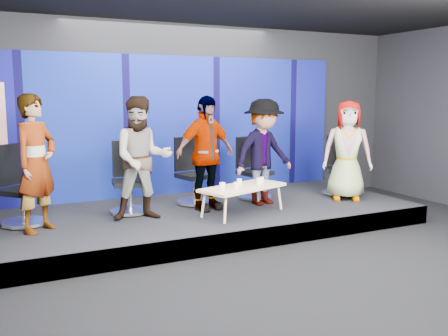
{
  "coord_description": "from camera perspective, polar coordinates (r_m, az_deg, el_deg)",
  "views": [
    {
      "loc": [
        -3.27,
        -4.96,
        2.2
      ],
      "look_at": [
        0.32,
        2.4,
        0.98
      ],
      "focal_mm": 40.0,
      "sensor_mm": 36.0,
      "label": 1
    }
  ],
  "objects": [
    {
      "name": "ground",
      "position": [
        6.33,
        7.1,
        -11.89
      ],
      "size": [
        10.0,
        10.0,
        0.0
      ],
      "primitive_type": "plane",
      "color": "black",
      "rests_on": "ground"
    },
    {
      "name": "room_walls",
      "position": [
        5.94,
        7.53,
        10.64
      ],
      "size": [
        10.02,
        8.02,
        3.51
      ],
      "color": "black",
      "rests_on": "ground"
    },
    {
      "name": "riser",
      "position": [
        8.4,
        -2.25,
        -5.63
      ],
      "size": [
        7.0,
        3.0,
        0.3
      ],
      "primitive_type": "cube",
      "color": "black",
      "rests_on": "ground"
    },
    {
      "name": "backdrop",
      "position": [
        9.51,
        -5.84,
        4.84
      ],
      "size": [
        7.0,
        0.08,
        2.6
      ],
      "primitive_type": "cube",
      "color": "#0D0860",
      "rests_on": "riser"
    },
    {
      "name": "chair_a",
      "position": [
        7.83,
        -22.29,
        -3.29
      ],
      "size": [
        0.94,
        0.94,
        1.18
      ],
      "rotation": [
        0.0,
        0.0,
        0.75
      ],
      "color": "silver",
      "rests_on": "riser"
    },
    {
      "name": "panelist_a",
      "position": [
        7.29,
        -20.64,
        0.49
      ],
      "size": [
        0.82,
        0.81,
        1.9
      ],
      "primitive_type": "imported",
      "rotation": [
        0.0,
        0.0,
        0.75
      ],
      "color": "black",
      "rests_on": "riser"
    },
    {
      "name": "chair_b",
      "position": [
        8.14,
        -10.77,
        -2.42
      ],
      "size": [
        0.74,
        0.74,
        1.15
      ],
      "rotation": [
        0.0,
        0.0,
        -0.16
      ],
      "color": "silver",
      "rests_on": "riser"
    },
    {
      "name": "panelist_b",
      "position": [
        7.6,
        -9.33,
        1.07
      ],
      "size": [
        1.01,
        0.84,
        1.87
      ],
      "primitive_type": "imported",
      "rotation": [
        0.0,
        0.0,
        -0.16
      ],
      "color": "black",
      "rests_on": "riser"
    },
    {
      "name": "chair_c",
      "position": [
        8.67,
        -3.56,
        -1.61
      ],
      "size": [
        0.77,
        0.77,
        1.16
      ],
      "rotation": [
        0.0,
        0.0,
        0.21
      ],
      "color": "silver",
      "rests_on": "riser"
    },
    {
      "name": "panelist_c",
      "position": [
        8.13,
        -2.14,
        1.69
      ],
      "size": [
        1.17,
        0.68,
        1.87
      ],
      "primitive_type": "imported",
      "rotation": [
        0.0,
        0.0,
        0.21
      ],
      "color": "black",
      "rests_on": "riser"
    },
    {
      "name": "chair_d",
      "position": [
        9.11,
        3.32,
        -1.19
      ],
      "size": [
        0.73,
        0.73,
        1.12
      ],
      "rotation": [
        0.0,
        0.0,
        0.18
      ],
      "color": "silver",
      "rests_on": "riser"
    },
    {
      "name": "panelist_d",
      "position": [
        8.57,
        4.54,
        1.83
      ],
      "size": [
        1.27,
        0.87,
        1.82
      ],
      "primitive_type": "imported",
      "rotation": [
        0.0,
        0.0,
        0.18
      ],
      "color": "black",
      "rests_on": "riser"
    },
    {
      "name": "chair_e",
      "position": [
        9.76,
        12.95,
        -0.78
      ],
      "size": [
        0.86,
        0.86,
        1.1
      ],
      "rotation": [
        0.0,
        0.0,
        -0.57
      ],
      "color": "silver",
      "rests_on": "riser"
    },
    {
      "name": "panelist_e",
      "position": [
        9.2,
        13.91,
        1.97
      ],
      "size": [
        1.04,
        0.95,
        1.79
      ],
      "primitive_type": "imported",
      "rotation": [
        0.0,
        0.0,
        -0.57
      ],
      "color": "black",
      "rests_on": "riser"
    },
    {
      "name": "coffee_table",
      "position": [
        7.94,
        2.16,
        -2.33
      ],
      "size": [
        1.57,
        1.05,
        0.45
      ],
      "rotation": [
        0.0,
        0.0,
        0.33
      ],
      "color": "tan",
      "rests_on": "riser"
    },
    {
      "name": "mug_a",
      "position": [
        7.64,
        -0.19,
        -2.07
      ],
      "size": [
        0.09,
        0.09,
        0.11
      ],
      "primitive_type": "cylinder",
      "color": "silver",
      "rests_on": "coffee_table"
    },
    {
      "name": "mug_b",
      "position": [
        7.72,
        1.42,
        -2.0
      ],
      "size": [
        0.08,
        0.08,
        0.1
      ],
      "primitive_type": "cylinder",
      "color": "silver",
      "rests_on": "coffee_table"
    },
    {
      "name": "mug_c",
      "position": [
        8.03,
        1.77,
        -1.58
      ],
      "size": [
        0.08,
        0.08,
        0.1
      ],
      "primitive_type": "cylinder",
      "color": "silver",
      "rests_on": "coffee_table"
    },
    {
      "name": "mug_d",
      "position": [
        8.13,
        3.97,
        -1.48
      ],
      "size": [
        0.08,
        0.08,
        0.1
      ],
      "primitive_type": "cylinder",
      "color": "silver",
      "rests_on": "coffee_table"
    },
    {
      "name": "mug_e",
      "position": [
        8.28,
        4.31,
        -1.33
      ],
      "size": [
        0.07,
        0.07,
        0.09
      ],
      "primitive_type": "cylinder",
      "color": "silver",
      "rests_on": "coffee_table"
    }
  ]
}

